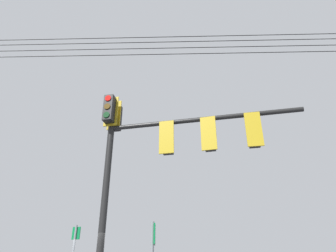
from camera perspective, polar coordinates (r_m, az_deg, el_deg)
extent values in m
cylinder|color=black|center=(9.07, -11.89, -15.27)|extent=(0.20, 0.20, 6.17)
cylinder|color=black|center=(9.22, 6.27, 1.23)|extent=(4.47, 3.84, 0.14)
cube|color=black|center=(10.38, -9.65, 1.55)|extent=(0.42, 0.42, 0.90)
cube|color=#B29319|center=(10.24, -9.99, 1.99)|extent=(0.36, 0.32, 1.04)
cylinder|color=red|center=(10.65, -9.21, 2.57)|extent=(0.17, 0.15, 0.20)
cylinder|color=#3C2703|center=(10.51, -9.32, 1.14)|extent=(0.17, 0.15, 0.20)
cylinder|color=black|center=(10.38, -9.44, -0.33)|extent=(0.17, 0.15, 0.20)
cube|color=black|center=(9.90, -10.89, 3.15)|extent=(0.42, 0.42, 0.90)
cube|color=#B29319|center=(10.03, -10.53, 2.68)|extent=(0.36, 0.32, 1.04)
cylinder|color=red|center=(9.92, -11.11, 5.11)|extent=(0.17, 0.15, 0.20)
cylinder|color=#3C2703|center=(9.77, -11.26, 3.61)|extent=(0.17, 0.15, 0.20)
cylinder|color=black|center=(9.62, -11.42, 2.07)|extent=(0.17, 0.15, 0.20)
cube|color=black|center=(9.13, -0.05, -2.48)|extent=(0.42, 0.42, 0.90)
cube|color=#B29319|center=(8.98, -0.29, -2.04)|extent=(0.36, 0.32, 1.04)
cylinder|color=red|center=(9.40, 0.18, -1.21)|extent=(0.17, 0.15, 0.20)
cylinder|color=#3C2703|center=(9.27, 0.18, -2.88)|extent=(0.17, 0.15, 0.20)
cylinder|color=black|center=(9.16, 0.18, -4.60)|extent=(0.17, 0.15, 0.20)
cube|color=black|center=(8.96, 7.71, -1.76)|extent=(0.42, 0.42, 0.90)
cube|color=#B29319|center=(8.81, 7.55, -1.31)|extent=(0.35, 0.33, 1.04)
cylinder|color=red|center=(9.24, 7.74, -0.48)|extent=(0.17, 0.16, 0.20)
cylinder|color=#3C2703|center=(9.11, 7.86, -2.18)|extent=(0.17, 0.16, 0.20)
cylinder|color=black|center=(9.00, 7.97, -3.92)|extent=(0.17, 0.16, 0.20)
cube|color=black|center=(8.97, 15.59, -0.99)|extent=(0.42, 0.42, 0.90)
cube|color=#B29319|center=(8.82, 15.67, -0.52)|extent=(0.37, 0.30, 1.04)
cylinder|color=red|center=(9.25, 15.30, 0.25)|extent=(0.18, 0.15, 0.20)
cylinder|color=#3C2703|center=(9.12, 15.52, -1.43)|extent=(0.18, 0.15, 0.20)
cylinder|color=black|center=(9.00, 15.75, -3.16)|extent=(0.18, 0.15, 0.20)
cube|color=#0C7238|center=(6.44, -2.53, -19.49)|extent=(0.19, 0.34, 0.38)
cube|color=white|center=(6.44, -2.39, -19.49)|extent=(0.15, 0.28, 0.32)
cube|color=#0C7238|center=(10.71, -16.73, -18.56)|extent=(0.22, 0.20, 0.38)
cube|color=white|center=(10.72, -16.69, -18.58)|extent=(0.16, 0.15, 0.32)
cylinder|color=black|center=(11.30, -2.56, 13.18)|extent=(24.95, 14.58, 0.31)
cylinder|color=black|center=(11.48, -2.53, 14.25)|extent=(24.95, 14.58, 0.31)
cylinder|color=black|center=(11.67, -2.50, 15.32)|extent=(24.95, 14.58, 0.31)
cylinder|color=black|center=(11.84, -2.48, 16.19)|extent=(24.95, 14.58, 0.31)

